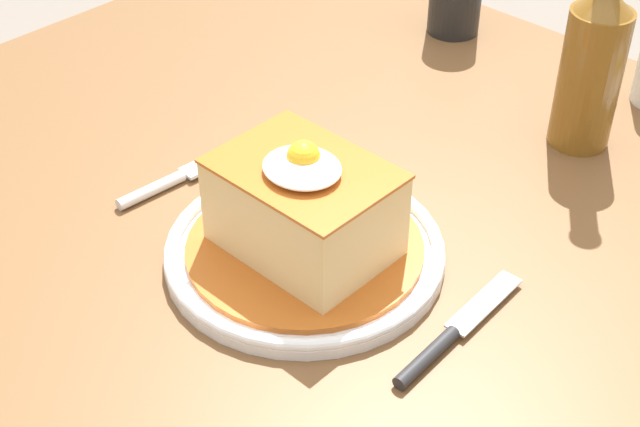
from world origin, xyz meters
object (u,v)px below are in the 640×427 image
Objects in this scene: main_plate at (305,251)px; knife at (444,341)px; fork at (169,182)px; beer_bottle_amber at (594,58)px.

knife is (0.16, -0.00, -0.00)m from main_plate.
main_plate reaches higher than fork.
beer_bottle_amber is at bearing 54.46° from fork.
knife is at bearing 2.30° from fork.
main_plate is at bearing 4.72° from fork.
main_plate is at bearing -102.89° from beer_bottle_amber.
main_plate reaches higher than knife.
main_plate is 0.18m from fork.
knife is at bearing -76.68° from beer_bottle_amber.
beer_bottle_amber is (-0.08, 0.34, 0.09)m from knife.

